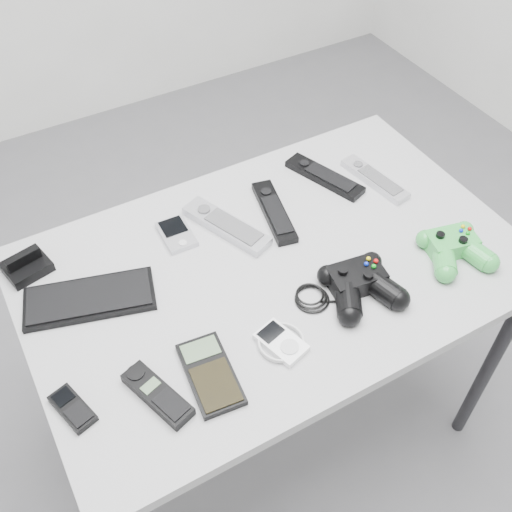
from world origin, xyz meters
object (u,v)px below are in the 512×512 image
mp3_player (281,342)px  calculator (210,374)px  desk (274,282)px  remote_black_b (325,176)px  pda (177,234)px  cordless_handset (157,394)px  controller_green (455,247)px  remote_silver_b (375,179)px  remote_black_a (274,211)px  controller_black (360,283)px  remote_silver_a (226,225)px  mobile_phone (72,408)px  pda_keyboard (90,298)px

mp3_player → calculator: bearing=162.5°
desk → remote_black_b: bearing=36.1°
pda → cordless_handset: 0.39m
cordless_handset → controller_green: (0.68, 0.01, 0.01)m
controller_green → cordless_handset: bearing=-166.3°
remote_black_b → remote_silver_b: bearing=-53.3°
pda → remote_black_a: size_ratio=0.49×
controller_black → remote_silver_a: bearing=125.8°
pda → controller_black: bearing=-49.4°
controller_black → mp3_player: bearing=-162.1°
remote_black_a → calculator: (-0.31, -0.31, -0.00)m
mp3_player → desk: bearing=46.7°
cordless_handset → mp3_player: cordless_handset is taller
desk → cordless_handset: cordless_handset is taller
mp3_player → controller_green: 0.43m
desk → controller_green: bearing=-25.2°
remote_silver_b → controller_green: 0.27m
desk → controller_green: controller_green is taller
remote_silver_a → remote_silver_b: remote_silver_a is taller
pda → controller_green: 0.59m
cordless_handset → controller_black: bearing=-15.3°
remote_silver_a → remote_black_a: (0.12, -0.01, -0.00)m
mobile_phone → cordless_handset: (0.14, -0.05, 0.00)m
mobile_phone → calculator: (0.23, -0.05, 0.00)m
remote_black_b → controller_black: controller_black is taller
remote_black_b → cordless_handset: cordless_handset is taller
remote_black_a → mp3_player: 0.35m
pda_keyboard → calculator: size_ratio=1.60×
cordless_handset → calculator: bearing=-22.0°
cordless_handset → controller_black: controller_black is taller
remote_black_a → remote_black_b: same height
cordless_handset → controller_green: bearing=-17.7°
remote_black_a → mobile_phone: size_ratio=2.17×
remote_black_b → cordless_handset: size_ratio=1.42×
desk → remote_black_a: 0.17m
remote_silver_a → calculator: 0.37m
controller_black → controller_green: (0.23, -0.02, -0.00)m
calculator → controller_green: size_ratio=1.05×
remote_silver_b → mp3_player: 0.52m
remote_silver_a → desk: bearing=-95.7°
remote_black_a → controller_green: 0.39m
pda_keyboard → remote_silver_b: size_ratio=1.34×
pda → remote_silver_a: remote_silver_a is taller
remote_black_b → remote_silver_b: same height
pda_keyboard → remote_silver_b: remote_silver_b is taller
mobile_phone → desk: bearing=-1.8°
remote_black_a → remote_silver_b: remote_black_a is taller
desk → remote_silver_a: size_ratio=4.76×
mobile_phone → cordless_handset: cordless_handset is taller
remote_silver_a → mobile_phone: bearing=-170.5°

